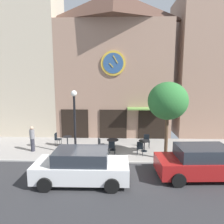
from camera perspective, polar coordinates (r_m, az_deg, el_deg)
ground_plane at (r=11.89m, az=-4.68°, el=-14.43°), size 24.29×10.53×0.13m
clock_building at (r=17.41m, az=0.49°, el=13.23°), size 9.16×3.97×11.47m
neighbor_building_left at (r=19.92m, az=-23.80°, el=12.17°), size 6.89×3.80×12.01m
neighbor_building_right at (r=20.21m, az=26.00°, el=10.90°), size 6.58×4.97×11.26m
street_lamp at (r=12.89m, az=-10.19°, el=-2.95°), size 0.36×0.36×4.03m
street_tree at (r=12.19m, az=15.10°, el=2.85°), size 2.27×2.05×4.56m
cafe_table_rightmost at (r=14.88m, az=-12.16°, el=-7.54°), size 0.60×0.60×0.76m
cafe_table_leftmost at (r=13.90m, az=0.19°, el=-8.35°), size 0.78×0.78×0.72m
cafe_table_center_left at (r=13.88m, az=8.86°, el=-8.57°), size 0.73×0.73×0.72m
cafe_chair_by_entrance at (r=13.65m, az=-3.14°, el=-8.73°), size 0.53×0.53×0.90m
cafe_chair_right_end at (r=13.12m, az=-0.03°, el=-9.48°), size 0.44×0.44×0.90m
cafe_chair_left_end at (r=15.36m, az=-14.85°, el=-6.97°), size 0.43×0.43×0.90m
cafe_chair_near_tree at (r=14.65m, az=9.48°, el=-7.57°), size 0.42×0.42×0.90m
cafe_chair_facing_street at (r=13.11m, az=7.71°, el=-9.58°), size 0.46×0.46×0.90m
pedestrian_grey at (r=14.60m, az=-21.07°, el=-6.78°), size 0.43×0.43×1.67m
parked_car_white at (r=9.94m, az=-8.34°, el=-14.52°), size 4.32×2.06×1.55m
parked_car_red at (r=11.13m, az=23.51°, el=-12.55°), size 4.40×2.22×1.55m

